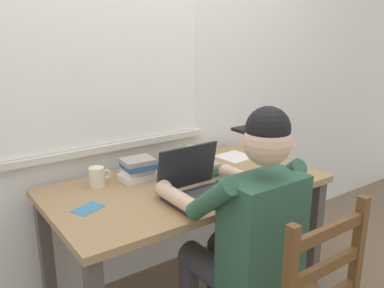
% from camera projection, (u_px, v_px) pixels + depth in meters
% --- Properties ---
extents(back_wall, '(6.00, 0.08, 2.60)m').
position_uv_depth(back_wall, '(140.00, 66.00, 2.30)').
color(back_wall, silver).
rests_on(back_wall, ground).
extents(desk, '(1.41, 0.76, 0.74)m').
position_uv_depth(desk, '(187.00, 200.00, 2.12)').
color(desk, '#9E7A51').
rests_on(desk, ground).
extents(seated_person, '(0.50, 0.60, 1.23)m').
position_uv_depth(seated_person, '(245.00, 229.00, 1.75)').
color(seated_person, '#2D5642').
rests_on(seated_person, ground).
extents(laptop, '(0.33, 0.28, 0.23)m').
position_uv_depth(laptop, '(197.00, 185.00, 1.91)').
color(laptop, '#232328').
rests_on(laptop, desk).
extents(computer_mouse, '(0.06, 0.10, 0.03)m').
position_uv_depth(computer_mouse, '(251.00, 184.00, 2.02)').
color(computer_mouse, black).
rests_on(computer_mouse, desk).
extents(coffee_mug_white, '(0.11, 0.08, 0.10)m').
position_uv_depth(coffee_mug_white, '(97.00, 177.00, 2.03)').
color(coffee_mug_white, beige).
rests_on(coffee_mug_white, desk).
extents(coffee_mug_dark, '(0.12, 0.08, 0.09)m').
position_uv_depth(coffee_mug_dark, '(173.00, 160.00, 2.31)').
color(coffee_mug_dark, black).
rests_on(coffee_mug_dark, desk).
extents(coffee_mug_spare, '(0.12, 0.08, 0.10)m').
position_uv_depth(coffee_mug_spare, '(193.00, 155.00, 2.38)').
color(coffee_mug_spare, silver).
rests_on(coffee_mug_spare, desk).
extents(book_stack_main, '(0.20, 0.16, 0.12)m').
position_uv_depth(book_stack_main, '(138.00, 169.00, 2.12)').
color(book_stack_main, white).
rests_on(book_stack_main, desk).
extents(book_stack_side, '(0.21, 0.15, 0.07)m').
position_uv_depth(book_stack_side, '(203.00, 169.00, 2.19)').
color(book_stack_side, '#2D5B9E').
rests_on(book_stack_side, desk).
extents(paper_pile_near_laptop, '(0.21, 0.20, 0.01)m').
position_uv_depth(paper_pile_near_laptop, '(235.00, 157.00, 2.49)').
color(paper_pile_near_laptop, white).
rests_on(paper_pile_near_laptop, desk).
extents(landscape_photo_print, '(0.15, 0.13, 0.00)m').
position_uv_depth(landscape_photo_print, '(88.00, 209.00, 1.79)').
color(landscape_photo_print, teal).
rests_on(landscape_photo_print, desk).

